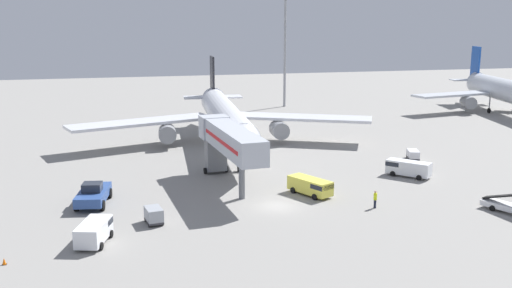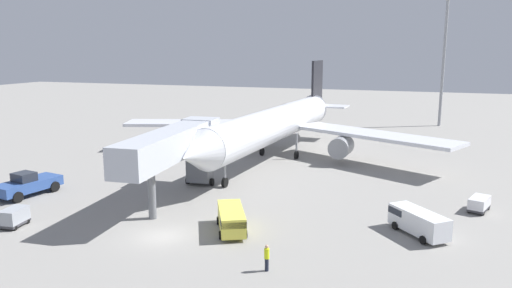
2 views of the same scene
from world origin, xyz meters
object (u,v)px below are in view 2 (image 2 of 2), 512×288
(airplane_at_gate, at_px, (278,124))
(baggage_cart_mid_right, at_px, (14,217))
(jet_bridge, at_px, (176,146))
(service_van_outer_right, at_px, (231,219))
(baggage_cart_far_right, at_px, (479,203))
(ground_crew_worker_foreground, at_px, (267,257))
(pushback_tug, at_px, (27,184))
(service_van_mid_left, at_px, (417,221))
(apron_light_mast, at_px, (446,32))

(airplane_at_gate, height_order, baggage_cart_mid_right, airplane_at_gate)
(jet_bridge, relative_size, service_van_outer_right, 3.22)
(jet_bridge, height_order, baggage_cart_far_right, jet_bridge)
(jet_bridge, distance_m, ground_crew_worker_foreground, 18.44)
(pushback_tug, bearing_deg, jet_bridge, 12.64)
(service_van_mid_left, bearing_deg, baggage_cart_far_right, 56.01)
(airplane_at_gate, distance_m, apron_light_mast, 46.00)
(service_van_outer_right, relative_size, baggage_cart_far_right, 1.86)
(airplane_at_gate, bearing_deg, baggage_cart_far_right, -32.75)
(baggage_cart_far_right, distance_m, baggage_cart_mid_right, 41.38)
(baggage_cart_mid_right, bearing_deg, baggage_cart_far_right, 24.52)
(service_van_mid_left, distance_m, baggage_cart_far_right, 9.57)
(airplane_at_gate, distance_m, jet_bridge, 22.04)
(airplane_at_gate, distance_m, baggage_cart_far_right, 28.94)
(airplane_at_gate, height_order, pushback_tug, airplane_at_gate)
(jet_bridge, xyz_separation_m, apron_light_mast, (25.65, 59.99, 12.47))
(jet_bridge, height_order, pushback_tug, jet_bridge)
(airplane_at_gate, xyz_separation_m, ground_crew_worker_foreground, (9.29, -33.77, -3.78))
(service_van_mid_left, height_order, ground_crew_worker_foreground, service_van_mid_left)
(baggage_cart_far_right, relative_size, baggage_cart_mid_right, 1.22)
(jet_bridge, relative_size, ground_crew_worker_foreground, 9.84)
(baggage_cart_far_right, relative_size, ground_crew_worker_foreground, 1.64)
(airplane_at_gate, relative_size, service_van_mid_left, 9.08)
(service_van_mid_left, distance_m, service_van_outer_right, 15.08)
(pushback_tug, relative_size, apron_light_mast, 0.27)
(jet_bridge, distance_m, service_van_mid_left, 23.12)
(ground_crew_worker_foreground, bearing_deg, baggage_cart_mid_right, 177.26)
(baggage_cart_mid_right, bearing_deg, service_van_outer_right, 15.23)
(service_van_mid_left, height_order, baggage_cart_mid_right, service_van_mid_left)
(service_van_outer_right, height_order, baggage_cart_far_right, service_van_outer_right)
(ground_crew_worker_foreground, bearing_deg, airplane_at_gate, 105.38)
(airplane_at_gate, height_order, service_van_outer_right, airplane_at_gate)
(service_van_outer_right, bearing_deg, baggage_cart_mid_right, -164.77)
(jet_bridge, height_order, apron_light_mast, apron_light_mast)
(service_van_mid_left, xyz_separation_m, ground_crew_worker_foreground, (-9.47, -10.34, -0.16))
(service_van_mid_left, relative_size, service_van_outer_right, 0.93)
(pushback_tug, bearing_deg, baggage_cart_far_right, 12.53)
(pushback_tug, relative_size, service_van_outer_right, 1.22)
(airplane_at_gate, xyz_separation_m, baggage_cart_mid_right, (-13.54, -32.68, -3.90))
(baggage_cart_far_right, height_order, baggage_cart_mid_right, baggage_cart_mid_right)
(apron_light_mast, bearing_deg, airplane_at_gate, -119.61)
(baggage_cart_mid_right, bearing_deg, apron_light_mast, 63.55)
(service_van_outer_right, bearing_deg, pushback_tug, 173.58)
(baggage_cart_mid_right, height_order, apron_light_mast, apron_light_mast)
(pushback_tug, relative_size, baggage_cart_far_right, 2.27)
(apron_light_mast, bearing_deg, pushback_tug, -122.93)
(pushback_tug, height_order, service_van_outer_right, pushback_tug)
(pushback_tug, xyz_separation_m, baggage_cart_far_right, (43.43, 9.65, -0.39))
(airplane_at_gate, relative_size, jet_bridge, 2.62)
(baggage_cart_mid_right, relative_size, ground_crew_worker_foreground, 1.35)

